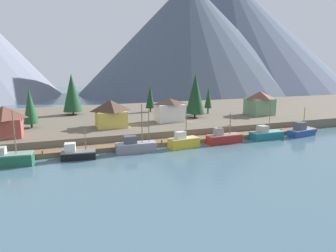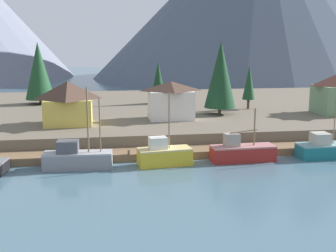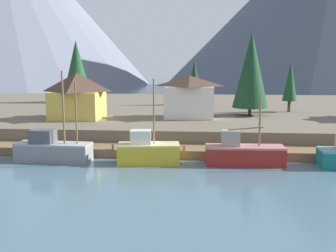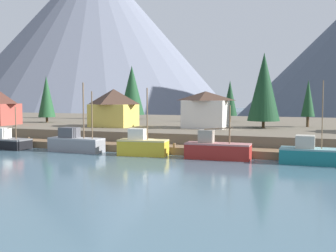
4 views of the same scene
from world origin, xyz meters
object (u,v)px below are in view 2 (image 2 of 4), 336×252
Objects in this scene: fishing_boat_yellow at (164,155)px; conifer_near_left at (220,75)px; conifer_back_left at (158,80)px; fishing_boat_teal at (327,149)px; house_white at (171,100)px; fishing_boat_red at (242,152)px; conifer_mid_right at (249,83)px; conifer_back_right at (39,71)px; house_yellow at (68,102)px; fishing_boat_grey at (77,158)px.

fishing_boat_yellow is 26.50m from conifer_near_left.
conifer_back_left is (4.04, 36.59, 6.18)m from fishing_boat_yellow.
fishing_boat_teal reaches higher than house_white.
conifer_near_left reaches higher than fishing_boat_red.
conifer_near_left is at bearing 52.44° from fishing_boat_yellow.
fishing_boat_red is 0.99× the size of conifer_mid_right.
conifer_back_right is (-30.26, 39.38, 8.11)m from fishing_boat_red.
conifer_near_left is at bearing -28.63° from conifer_back_right.
fishing_boat_teal is 38.14m from house_yellow.
fishing_boat_grey is 1.13× the size of conifer_back_left.
fishing_boat_yellow is (10.61, -0.23, -0.00)m from fishing_boat_grey.
conifer_back_left is (0.29, 18.42, 1.79)m from house_white.
house_yellow is 34.38m from conifer_mid_right.
fishing_boat_red is 0.95× the size of conifer_back_left.
conifer_back_right is at bearing 138.01° from house_white.
conifer_mid_right reaches higher than fishing_boat_red.
house_yellow is (-22.73, 15.64, 4.72)m from fishing_boat_red.
conifer_back_right is (-41.97, 39.41, 8.14)m from fishing_boat_teal.
fishing_boat_red is 11.71m from fishing_boat_teal.
fishing_boat_red is 0.66× the size of conifer_back_right.
conifer_mid_right is (9.91, 26.32, 6.34)m from fishing_boat_red.
house_white is at bearing -90.90° from conifer_back_left.
fishing_boat_teal is (11.71, -0.03, -0.03)m from fishing_boat_red.
conifer_near_left is 1.53× the size of conifer_mid_right.
house_white is 0.60× the size of conifer_back_right.
conifer_back_left is (-17.81, 36.33, 6.31)m from fishing_boat_teal.
house_yellow is at bearing -172.17° from house_white.
house_white is at bearing -159.92° from conifer_near_left.
conifer_back_right is at bearing 161.99° from conifer_mid_right.
conifer_mid_right is 0.66× the size of conifer_back_right.
conifer_back_right is (-7.53, 23.74, 3.38)m from house_yellow.
fishing_boat_grey is at bearing -76.43° from conifer_back_right.
house_white is (-6.38, 17.89, 4.48)m from fishing_boat_red.
fishing_boat_red is 27.99m from house_yellow.
fishing_boat_yellow is 1.22× the size of house_yellow.
fishing_boat_teal reaches higher than house_yellow.
fishing_boat_teal is 1.13× the size of conifer_back_left.
conifer_back_left is at bearing 148.04° from conifer_mid_right.
fishing_boat_grey reaches higher than house_white.
fishing_boat_grey is 41.35m from conifer_back_right.
house_white is 16.50m from house_yellow.
conifer_near_left reaches higher than conifer_back_left.
conifer_mid_right is at bearing 46.58° from fishing_boat_yellow.
house_yellow is at bearing -167.59° from conifer_near_left.
conifer_back_right is at bearing 110.47° from fishing_boat_yellow.
conifer_back_left is (16.63, 20.66, 1.55)m from house_yellow.
house_white reaches higher than fishing_boat_red.
house_white is 32.33m from conifer_back_right.
fishing_boat_yellow is at bearing -126.99° from conifer_mid_right.
conifer_back_right reaches higher than conifer_back_left.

